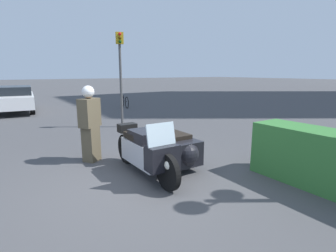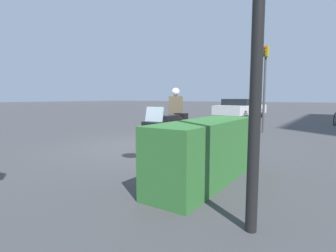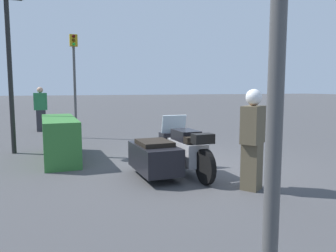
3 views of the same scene
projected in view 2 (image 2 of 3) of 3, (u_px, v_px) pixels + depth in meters
ground_plane at (148, 147)px, 7.48m from camera, size 160.00×160.00×0.00m
police_motorcycle at (179, 131)px, 7.35m from camera, size 2.37×1.36×1.16m
officer_rider at (176, 112)px, 9.04m from camera, size 0.50×0.55×1.73m
hedge_bush_curbside at (206, 151)px, 4.35m from camera, size 2.64×0.77×1.03m
traffic_light_far at (265, 76)px, 10.31m from camera, size 0.22×0.29×3.39m
parked_car_background at (241, 108)px, 17.72m from camera, size 4.70×2.32×1.31m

